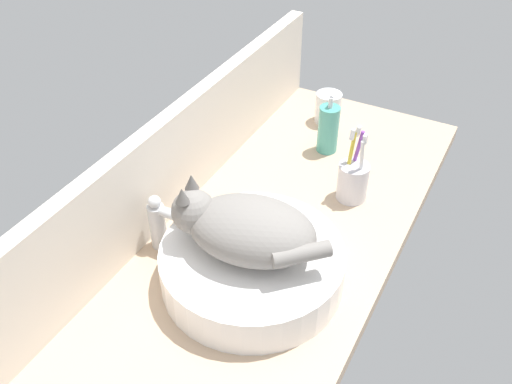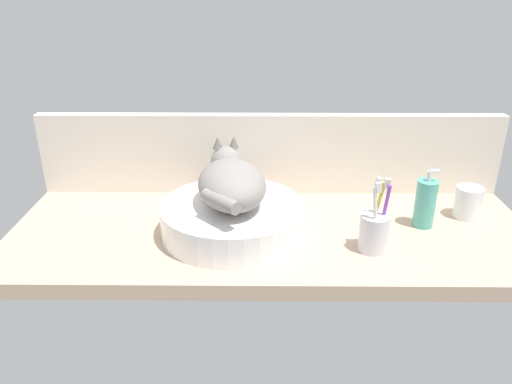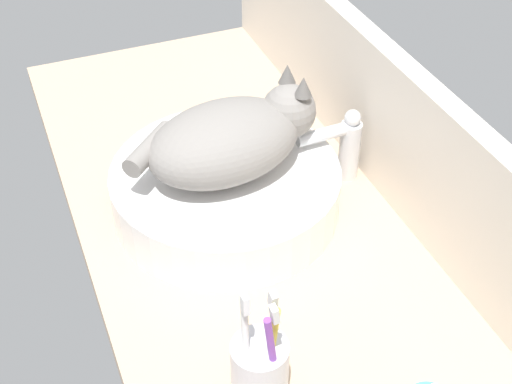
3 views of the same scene
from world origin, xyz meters
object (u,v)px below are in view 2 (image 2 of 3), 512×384
at_px(sink_basin, 233,219).
at_px(soap_dispenser, 425,203).
at_px(toothbrush_cup, 374,231).
at_px(faucet, 235,176).
at_px(cat, 231,181).
at_px(water_glass, 468,204).

xyz_separation_m(sink_basin, soap_dispenser, (0.51, 0.05, 0.02)).
bearing_deg(sink_basin, soap_dispenser, 5.25).
relative_size(sink_basin, toothbrush_cup, 1.97).
bearing_deg(faucet, toothbrush_cup, -40.14).
bearing_deg(toothbrush_cup, cat, 164.73).
height_order(faucet, water_glass, faucet).
height_order(cat, toothbrush_cup, cat).
distance_m(sink_basin, cat, 0.10).
height_order(sink_basin, toothbrush_cup, toothbrush_cup).
height_order(cat, faucet, cat).
distance_m(cat, toothbrush_cup, 0.38).
bearing_deg(water_glass, toothbrush_cup, -148.25).
bearing_deg(sink_basin, faucet, 91.07).
height_order(sink_basin, cat, cat).
relative_size(cat, soap_dispenser, 1.98).
relative_size(sink_basin, soap_dispenser, 2.27).
distance_m(faucet, toothbrush_cup, 0.46).
distance_m(soap_dispenser, toothbrush_cup, 0.21).
bearing_deg(water_glass, soap_dispenser, -158.27).
xyz_separation_m(faucet, soap_dispenser, (0.51, -0.17, -0.01)).
bearing_deg(soap_dispenser, sink_basin, -174.75).
bearing_deg(faucet, cat, -89.74).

